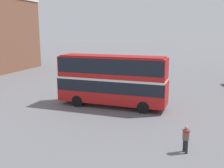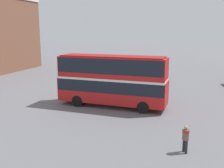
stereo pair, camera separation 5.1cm
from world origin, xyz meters
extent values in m
plane|color=slate|center=(0.00, 0.00, 0.00)|extent=(240.00, 240.00, 0.00)
cube|color=red|center=(-1.23, -0.38, 1.55)|extent=(10.15, 2.92, 2.19)
cube|color=red|center=(-1.23, -0.38, 3.65)|extent=(9.99, 2.84, 1.99)
cube|color=black|center=(-1.23, -0.38, 2.05)|extent=(10.05, 2.95, 1.08)
cube|color=black|center=(-1.23, -0.38, 3.88)|extent=(9.84, 2.87, 1.35)
cube|color=silver|center=(-1.23, -0.38, 2.68)|extent=(10.05, 2.94, 0.20)
cube|color=maroon|center=(-1.23, -0.38, 4.69)|extent=(9.53, 2.65, 0.10)
cylinder|color=black|center=(2.03, 0.60, 0.54)|extent=(1.08, 0.35, 1.07)
cylinder|color=black|center=(1.93, -1.63, 0.54)|extent=(1.08, 0.35, 1.07)
cylinder|color=black|center=(-4.19, 0.86, 0.54)|extent=(1.08, 0.35, 1.07)
cylinder|color=black|center=(-4.29, -1.36, 0.54)|extent=(1.08, 0.35, 1.07)
cylinder|color=#232328|center=(5.64, -8.29, 0.40)|extent=(0.15, 0.15, 0.80)
cylinder|color=#232328|center=(5.49, -8.08, 0.40)|extent=(0.15, 0.15, 0.80)
cylinder|color=brown|center=(5.56, -8.18, 1.11)|extent=(0.53, 0.53, 0.63)
cylinder|color=#B2232D|center=(5.56, -8.18, 1.31)|extent=(0.57, 0.57, 0.14)
sphere|color=tan|center=(5.56, -8.18, 1.54)|extent=(0.22, 0.22, 0.22)
camera|label=1|loc=(5.55, -22.96, 7.00)|focal=42.00mm
camera|label=2|loc=(5.60, -22.95, 7.00)|focal=42.00mm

